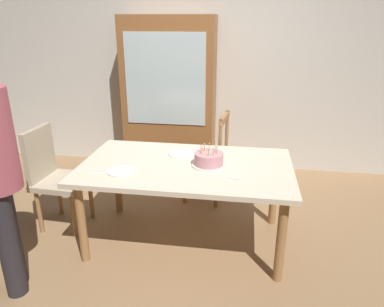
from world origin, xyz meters
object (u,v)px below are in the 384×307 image
at_px(dining_table, 186,173).
at_px(chair_upholstered, 53,173).
at_px(chair_spindle_back, 207,159).
at_px(plate_near_celebrant, 121,171).
at_px(plate_far_side, 181,154).
at_px(birthday_cake, 209,160).
at_px(china_cabinet, 170,97).

bearing_deg(dining_table, chair_upholstered, 176.06).
bearing_deg(dining_table, chair_spindle_back, 84.08).
height_order(plate_near_celebrant, plate_far_side, same).
xyz_separation_m(plate_near_celebrant, chair_upholstered, (-0.78, 0.32, -0.20)).
relative_size(plate_far_side, chair_spindle_back, 0.23).
height_order(dining_table, birthday_cake, birthday_cake).
height_order(chair_spindle_back, chair_upholstered, same).
xyz_separation_m(dining_table, birthday_cake, (0.19, 0.01, 0.13)).
bearing_deg(chair_upholstered, dining_table, -3.94).
bearing_deg(plate_near_celebrant, chair_spindle_back, 61.87).
relative_size(birthday_cake, china_cabinet, 0.15).
bearing_deg(plate_near_celebrant, plate_far_side, 49.49).
height_order(birthday_cake, plate_far_side, birthday_cake).
distance_m(birthday_cake, plate_far_side, 0.36).
distance_m(dining_table, plate_near_celebrant, 0.54).
xyz_separation_m(dining_table, plate_far_side, (-0.09, 0.23, 0.08)).
xyz_separation_m(chair_spindle_back, china_cabinet, (-0.55, 0.73, 0.49)).
bearing_deg(dining_table, plate_near_celebrant, -154.41).
height_order(birthday_cake, plate_near_celebrant, birthday_cake).
height_order(plate_near_celebrant, chair_spindle_back, chair_spindle_back).
xyz_separation_m(chair_spindle_back, chair_upholstered, (-1.34, -0.74, 0.07)).
distance_m(birthday_cake, chair_spindle_back, 0.89).
height_order(chair_upholstered, china_cabinet, china_cabinet).
relative_size(birthday_cake, plate_far_side, 1.27).
distance_m(plate_near_celebrant, china_cabinet, 1.80).
distance_m(plate_far_side, chair_spindle_back, 0.68).
height_order(dining_table, plate_near_celebrant, plate_near_celebrant).
bearing_deg(chair_upholstered, birthday_cake, -3.15).
bearing_deg(plate_near_celebrant, dining_table, 25.59).
xyz_separation_m(birthday_cake, chair_spindle_back, (-0.10, 0.82, -0.32)).
xyz_separation_m(birthday_cake, chair_upholstered, (-1.44, 0.08, -0.25)).
xyz_separation_m(plate_near_celebrant, china_cabinet, (0.01, 1.79, 0.22)).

